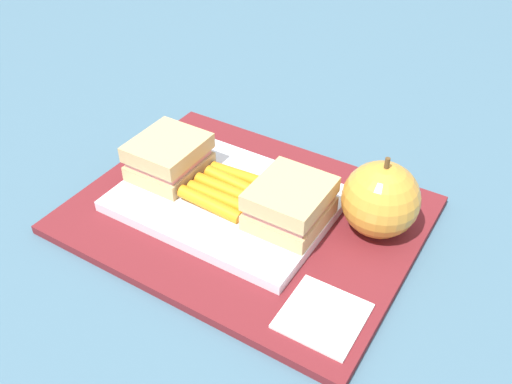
{
  "coord_description": "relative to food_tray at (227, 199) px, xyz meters",
  "views": [
    {
      "loc": [
        0.25,
        -0.39,
        0.4
      ],
      "look_at": [
        0.01,
        0.0,
        0.04
      ],
      "focal_mm": 38.96,
      "sensor_mm": 36.0,
      "label": 1
    }
  ],
  "objects": [
    {
      "name": "ground_plane",
      "position": [
        0.03,
        0.0,
        -0.02
      ],
      "size": [
        2.4,
        2.4,
        0.0
      ],
      "primitive_type": "plane",
      "color": "#42667A"
    },
    {
      "name": "lunchbag_mat",
      "position": [
        0.03,
        0.0,
        -0.01
      ],
      "size": [
        0.36,
        0.28,
        0.01
      ],
      "primitive_type": "cube",
      "color": "maroon",
      "rests_on": "ground_plane"
    },
    {
      "name": "food_tray",
      "position": [
        0.0,
        0.0,
        0.0
      ],
      "size": [
        0.23,
        0.17,
        0.01
      ],
      "primitive_type": "cube",
      "color": "white",
      "rests_on": "lunchbag_mat"
    },
    {
      "name": "sandwich_half_left",
      "position": [
        -0.08,
        0.0,
        0.03
      ],
      "size": [
        0.07,
        0.08,
        0.04
      ],
      "color": "tan",
      "rests_on": "food_tray"
    },
    {
      "name": "sandwich_half_right",
      "position": [
        0.08,
        0.0,
        0.03
      ],
      "size": [
        0.07,
        0.08,
        0.04
      ],
      "color": "tan",
      "rests_on": "food_tray"
    },
    {
      "name": "carrot_sticks_bundle",
      "position": [
        -0.0,
        -0.0,
        0.01
      ],
      "size": [
        0.08,
        0.07,
        0.02
      ],
      "color": "orange",
      "rests_on": "food_tray"
    },
    {
      "name": "apple",
      "position": [
        0.16,
        0.05,
        0.03
      ],
      "size": [
        0.08,
        0.08,
        0.09
      ],
      "color": "gold",
      "rests_on": "lunchbag_mat"
    },
    {
      "name": "paper_napkin",
      "position": [
        0.16,
        -0.09,
        -0.0
      ],
      "size": [
        0.07,
        0.07,
        0.0
      ],
      "primitive_type": "cube",
      "rotation": [
        0.0,
        0.0,
        0.01
      ],
      "color": "white",
      "rests_on": "lunchbag_mat"
    }
  ]
}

